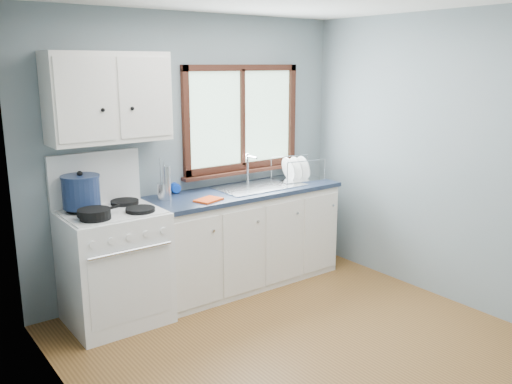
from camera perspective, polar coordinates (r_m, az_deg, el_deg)
floor at (r=4.09m, az=7.32°, el=-17.15°), size 3.20×3.60×0.02m
wall_back at (r=5.04m, az=-6.67°, el=4.05°), size 3.20×0.02×2.50m
wall_left at (r=2.77m, az=-16.69°, el=-4.16°), size 0.02×3.60×2.50m
wall_right at (r=4.87m, az=21.60°, el=2.87°), size 0.02×3.60×2.50m
gas_range at (r=4.54m, az=-14.73°, el=-7.26°), size 0.76×0.69×1.36m
base_cabinets at (r=5.17m, az=-1.21°, el=-5.23°), size 1.85×0.60×0.88m
countertop at (r=5.03m, az=-1.23°, el=0.06°), size 1.89×0.64×0.04m
sink at (r=5.15m, az=0.40°, el=-0.11°), size 0.84×0.46×0.44m
window at (r=5.26m, az=-1.45°, el=7.01°), size 1.36×0.10×1.03m
upper_cabinets at (r=4.45m, az=-15.28°, el=9.58°), size 0.95×0.35×0.70m
skillet at (r=4.19m, az=-16.65°, el=-2.05°), size 0.39×0.30×0.05m
stockpot at (r=4.42m, az=-17.94°, el=0.08°), size 0.39×0.39×0.29m
utensil_crock at (r=4.70m, az=-9.69°, el=0.10°), size 0.14×0.14×0.36m
thermos at (r=4.67m, az=-9.38°, el=0.94°), size 0.08×0.08×0.29m
soap_bottle at (r=4.87m, az=-8.39°, el=1.15°), size 0.11×0.11×0.24m
dish_towel at (r=4.62m, az=-5.02°, el=-0.83°), size 0.26×0.22×0.02m
dish_rack at (r=5.45m, az=4.32°, el=1.94°), size 0.50×0.42×0.24m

